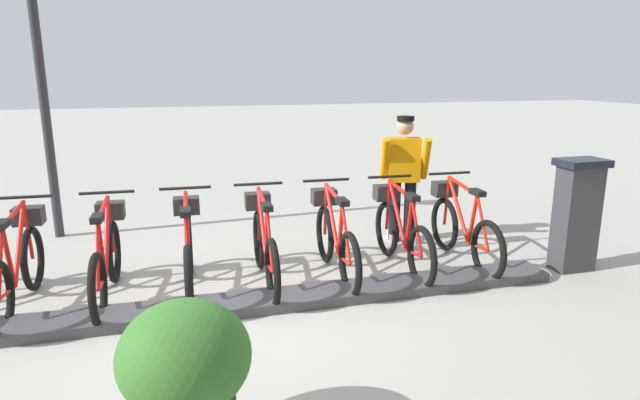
{
  "coord_description": "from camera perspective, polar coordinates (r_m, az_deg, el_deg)",
  "views": [
    {
      "loc": [
        -4.78,
        0.3,
        2.23
      ],
      "look_at": [
        0.5,
        -1.17,
        0.9
      ],
      "focal_mm": 30.16,
      "sensor_mm": 36.0,
      "label": 1
    }
  ],
  "objects": [
    {
      "name": "bike_docked_1",
      "position": [
        6.21,
        8.53,
        -3.39
      ],
      "size": [
        1.72,
        0.54,
        1.02
      ],
      "color": "black",
      "rests_on": "ground"
    },
    {
      "name": "bike_docked_3",
      "position": [
        5.77,
        -5.95,
        -4.64
      ],
      "size": [
        1.72,
        0.54,
        1.02
      ],
      "color": "black",
      "rests_on": "ground"
    },
    {
      "name": "bike_docked_6",
      "position": [
        5.88,
        -29.34,
        -6.02
      ],
      "size": [
        1.72,
        0.54,
        1.02
      ],
      "color": "black",
      "rests_on": "ground"
    },
    {
      "name": "bike_docked_5",
      "position": [
        5.74,
        -21.69,
        -5.67
      ],
      "size": [
        1.72,
        0.54,
        1.02
      ],
      "color": "black",
      "rests_on": "ground"
    },
    {
      "name": "bike_docked_0",
      "position": [
        6.56,
        14.82,
        -2.77
      ],
      "size": [
        1.72,
        0.54,
        1.02
      ],
      "color": "black",
      "rests_on": "ground"
    },
    {
      "name": "bike_docked_4",
      "position": [
        5.7,
        -13.79,
        -5.2
      ],
      "size": [
        1.72,
        0.54,
        1.02
      ],
      "color": "black",
      "rests_on": "ground"
    },
    {
      "name": "payment_kiosk",
      "position": [
        6.68,
        25.55,
        -1.26
      ],
      "size": [
        0.36,
        0.52,
        1.28
      ],
      "color": "#38383D",
      "rests_on": "ground"
    },
    {
      "name": "worker_near_rack",
      "position": [
        7.08,
        8.85,
        2.71
      ],
      "size": [
        0.57,
        0.69,
        1.66
      ],
      "color": "white",
      "rests_on": "ground"
    },
    {
      "name": "bike_docked_2",
      "position": [
        5.94,
        1.56,
        -4.03
      ],
      "size": [
        1.72,
        0.54,
        1.02
      ],
      "color": "black",
      "rests_on": "ground"
    },
    {
      "name": "ground_plane",
      "position": [
        5.28,
        -11.08,
        -11.6
      ],
      "size": [
        60.0,
        60.0,
        0.0
      ],
      "primitive_type": "plane",
      "color": "#AFAEA4"
    },
    {
      "name": "planter_bush",
      "position": [
        3.32,
        -14.05,
        -17.41
      ],
      "size": [
        0.76,
        0.76,
        0.97
      ],
      "color": "#59544C",
      "rests_on": "ground"
    },
    {
      "name": "lamp_post",
      "position": [
        7.95,
        -28.01,
        16.07
      ],
      "size": [
        0.32,
        0.32,
        4.29
      ],
      "color": "#2D2D33",
      "rests_on": "ground"
    },
    {
      "name": "dock_rail_base",
      "position": [
        5.26,
        -11.1,
        -11.11
      ],
      "size": [
        0.44,
        7.09,
        0.1
      ],
      "primitive_type": "cube",
      "color": "#47474C",
      "rests_on": "ground"
    }
  ]
}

